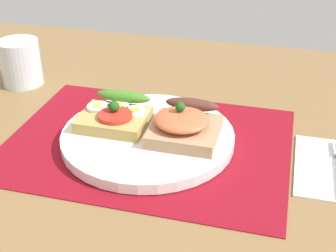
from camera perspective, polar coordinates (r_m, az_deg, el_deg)
The scene contains 6 objects.
ground_plane at distance 69.15cm, azimuth -2.41°, elevation -3.23°, with size 120.00×90.00×3.20cm, color olive.
placemat at distance 68.20cm, azimuth -2.44°, elevation -2.00°, with size 40.49×30.16×0.30cm, color maroon.
plate at distance 67.72cm, azimuth -2.46°, elevation -1.34°, with size 24.88×24.88×1.54cm, color white.
sandwich_egg_tomato at distance 69.42cm, azimuth -6.35°, elevation 1.41°, with size 9.74×9.36×3.98cm.
sandwich_salmon at distance 65.76cm, azimuth 2.01°, elevation 0.25°, with size 9.44×10.59×5.14cm.
drinking_glass at distance 88.84cm, azimuth -17.47°, elevation 7.36°, with size 7.18×7.18×8.14cm, color silver.
Camera 1 is at (17.55, -55.10, 36.31)cm, focal length 50.21 mm.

